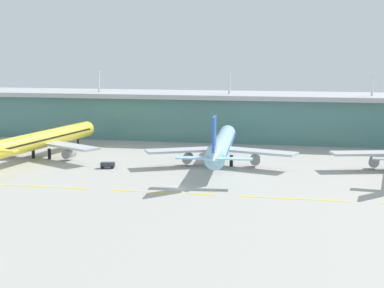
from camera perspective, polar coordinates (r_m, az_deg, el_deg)
name	(u,v)px	position (r m, az deg, el deg)	size (l,w,h in m)	color
ground_plane	(179,189)	(164.75, -1.23, -4.15)	(600.00, 600.00, 0.00)	#A8A59E
terminal_building	(231,116)	(257.66, 3.63, 2.65)	(288.00, 34.00, 28.21)	slate
airliner_near	(43,139)	(216.82, -13.63, 0.42)	(48.37, 68.87, 18.90)	yellow
airliner_middle	(222,146)	(197.16, 2.77, -0.14)	(48.62, 68.47, 18.90)	#9ED1EA
taxiway_stripe_mid_west	(41,187)	(171.74, -13.80, -3.87)	(28.00, 0.70, 0.04)	yellow
taxiway_stripe_centre	(163,193)	(160.22, -2.72, -4.52)	(28.00, 0.70, 0.04)	yellow
taxiway_stripe_mid_east	(295,199)	(155.42, 9.55, -5.04)	(28.00, 0.70, 0.04)	yellow
pushback_tug	(108,165)	(194.82, -7.82, -1.92)	(4.79, 3.24, 1.85)	#333842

